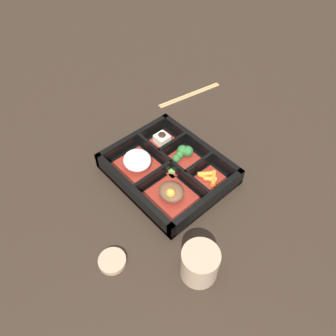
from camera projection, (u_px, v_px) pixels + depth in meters
The scene contains 12 objects.
ground_plane at pixel (168, 175), 0.82m from camera, with size 3.00×3.00×0.00m, color black.
bento_base at pixel (168, 173), 0.81m from camera, with size 0.28×0.23×0.01m.
bento_rim at pixel (169, 168), 0.80m from camera, with size 0.28×0.23×0.04m.
bowl_stew at pixel (171, 193), 0.75m from camera, with size 0.10×0.09×0.05m.
bowl_rice at pixel (137, 162), 0.80m from camera, with size 0.10×0.09×0.05m.
bowl_carrots at pixel (209, 178), 0.79m from camera, with size 0.06×0.07×0.02m.
bowl_greens at pixel (183, 155), 0.83m from camera, with size 0.07×0.07×0.03m.
bowl_tofu at pixel (162, 140), 0.87m from camera, with size 0.06×0.07×0.03m.
bowl_pickles at pixel (174, 170), 0.81m from camera, with size 0.04×0.04×0.01m.
tea_cup at pixel (200, 263), 0.62m from camera, with size 0.07×0.07×0.07m.
chopsticks at pixel (190, 94), 1.03m from camera, with size 0.05×0.22×0.01m.
sauce_dish at pixel (112, 261), 0.66m from camera, with size 0.06×0.06×0.01m.
Camera 1 is at (-0.39, 0.35, 0.63)m, focal length 35.00 mm.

